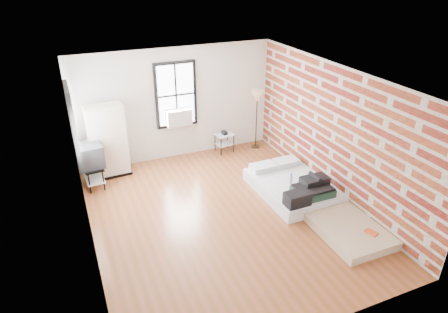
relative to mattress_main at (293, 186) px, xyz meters
name	(u,v)px	position (x,y,z in m)	size (l,w,h in m)	color
ground	(223,216)	(-1.75, -0.20, -0.17)	(6.00, 6.00, 0.00)	brown
room_shell	(227,128)	(-1.51, 0.16, 1.56)	(5.02, 6.02, 2.80)	silver
mattress_main	(293,186)	(0.00, 0.00, 0.00)	(1.49, 2.00, 0.63)	white
mattress_bare	(333,214)	(0.18, -1.18, -0.04)	(1.13, 2.13, 0.46)	#C7B490
wardrobe	(108,141)	(-3.52, 2.45, 0.68)	(0.89, 0.54, 1.72)	black
side_table	(224,138)	(-0.56, 2.52, 0.22)	(0.50, 0.42, 0.59)	black
floor_lamp	(257,99)	(0.33, 2.45, 1.19)	(0.34, 0.34, 1.60)	black
tv_stand	(91,157)	(-3.96, 2.03, 0.56)	(0.55, 0.75, 1.03)	black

